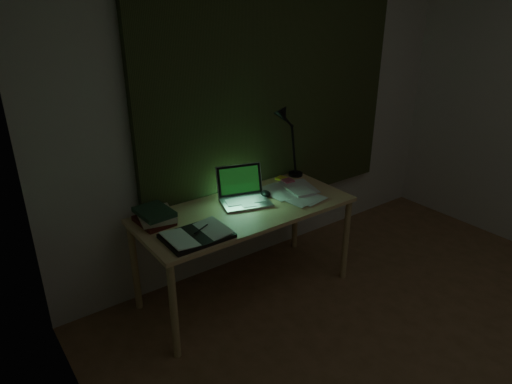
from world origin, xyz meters
The scene contains 12 objects.
wall_back centered at (0.00, 2.00, 1.25)m, with size 3.50×0.00×2.50m, color beige.
wall_left centered at (-1.75, 0.00, 1.25)m, with size 0.00×4.00×2.50m, color beige.
curtain centered at (0.00, 1.96, 1.45)m, with size 2.20×0.06×2.00m, color #2D341A.
desk centered at (-0.52, 1.60, 0.33)m, with size 1.45×0.64×0.66m, color #DEB477, non-canonical shape.
laptop centered at (-0.48, 1.65, 0.78)m, with size 0.32×0.36×0.23m, color silver, non-canonical shape.
open_textbook centered at (-0.98, 1.44, 0.68)m, with size 0.38×0.27×0.03m, color silver, non-canonical shape.
book_stack centered at (-1.09, 1.76, 0.71)m, with size 0.20×0.25×0.10m, color silver, non-canonical shape.
loose_papers centered at (-0.11, 1.61, 0.67)m, with size 0.33×0.35×0.02m, color silver, non-canonical shape.
mouse centered at (-0.30, 1.68, 0.68)m, with size 0.06×0.10×0.04m, color black.
sticky_yellow centered at (-0.01, 1.86, 0.67)m, with size 0.07×0.07×0.02m, color #FFF335.
sticky_pink centered at (-0.01, 1.79, 0.67)m, with size 0.08×0.08×0.02m, color #D4526C.
desk_lamp centered at (0.13, 1.86, 0.96)m, with size 0.39×0.30×0.59m, color black, non-canonical shape.
Camera 1 is at (-2.06, -0.64, 1.96)m, focal length 32.00 mm.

